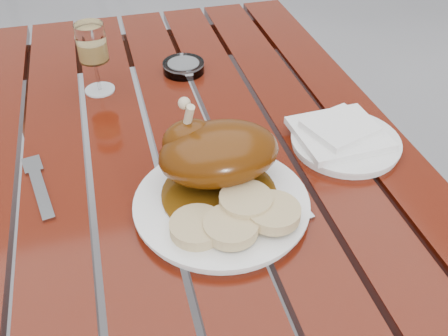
% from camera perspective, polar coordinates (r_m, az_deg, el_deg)
% --- Properties ---
extents(table, '(0.80, 1.20, 0.75)m').
position_cam_1_polar(table, '(1.19, -3.74, -11.40)').
color(table, '#631B0B').
rests_on(table, ground).
extents(dinner_plate, '(0.30, 0.30, 0.02)m').
position_cam_1_polar(dinner_plate, '(0.77, -0.29, -4.19)').
color(dinner_plate, white).
rests_on(dinner_plate, table).
extents(roast_duck, '(0.20, 0.19, 0.14)m').
position_cam_1_polar(roast_duck, '(0.77, -1.05, 1.68)').
color(roast_duck, '#543109').
rests_on(roast_duck, dinner_plate).
extents(bread_dumplings, '(0.19, 0.12, 0.03)m').
position_cam_1_polar(bread_dumplings, '(0.72, 1.50, -5.56)').
color(bread_dumplings, '#D1B97F').
rests_on(bread_dumplings, dinner_plate).
extents(wine_glass, '(0.08, 0.08, 0.15)m').
position_cam_1_polar(wine_glass, '(1.06, -14.59, 11.98)').
color(wine_glass, '#DCB964').
rests_on(wine_glass, table).
extents(side_plate, '(0.26, 0.26, 0.02)m').
position_cam_1_polar(side_plate, '(0.93, 13.69, 2.87)').
color(side_plate, white).
rests_on(side_plate, table).
extents(napkin, '(0.16, 0.15, 0.01)m').
position_cam_1_polar(napkin, '(0.92, 13.01, 3.87)').
color(napkin, white).
rests_on(napkin, side_plate).
extents(ashtray, '(0.12, 0.12, 0.02)m').
position_cam_1_polar(ashtray, '(1.14, -4.65, 11.44)').
color(ashtray, '#B2B7BC').
rests_on(ashtray, table).
extents(fork, '(0.05, 0.16, 0.01)m').
position_cam_1_polar(fork, '(0.86, -20.29, -2.28)').
color(fork, gray).
rests_on(fork, table).
extents(knife, '(0.05, 0.20, 0.01)m').
position_cam_1_polar(knife, '(0.83, 6.26, -1.42)').
color(knife, gray).
rests_on(knife, table).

